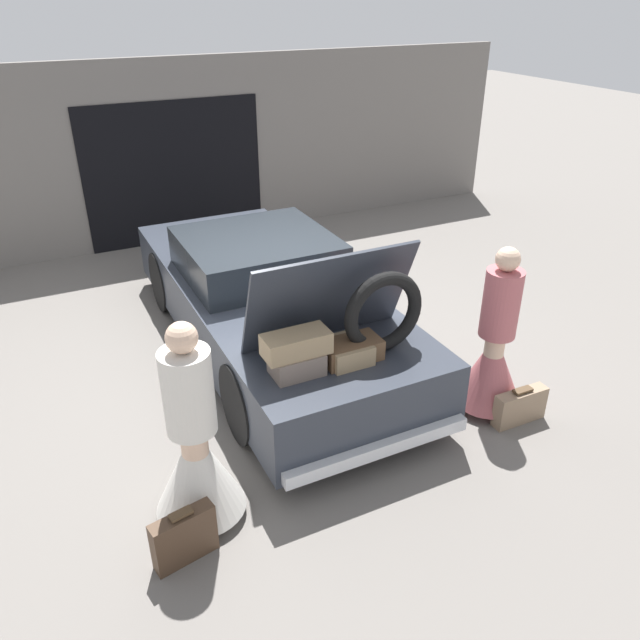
# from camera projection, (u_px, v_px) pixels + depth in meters

# --- Properties ---
(ground_plane) EXTENTS (40.00, 40.00, 0.00)m
(ground_plane) POSITION_uv_depth(u_px,v_px,m) (270.00, 345.00, 7.26)
(ground_plane) COLOR slate
(garage_wall_back) EXTENTS (12.00, 0.14, 2.80)m
(garage_wall_back) POSITION_uv_depth(u_px,v_px,m) (172.00, 154.00, 9.68)
(garage_wall_back) COLOR slate
(garage_wall_back) RESTS_ON ground_plane
(car) EXTENTS (1.87, 4.87, 1.76)m
(car) POSITION_uv_depth(u_px,v_px,m) (269.00, 301.00, 6.97)
(car) COLOR #2D333D
(car) RESTS_ON ground_plane
(person_left) EXTENTS (0.70, 0.70, 1.72)m
(person_left) POSITION_uv_depth(u_px,v_px,m) (196.00, 454.00, 4.67)
(person_left) COLOR beige
(person_left) RESTS_ON ground_plane
(person_right) EXTENTS (0.65, 0.65, 1.70)m
(person_right) POSITION_uv_depth(u_px,v_px,m) (493.00, 355.00, 5.93)
(person_right) COLOR beige
(person_right) RESTS_ON ground_plane
(suitcase_beside_left_person) EXTENTS (0.49, 0.22, 0.45)m
(suitcase_beside_left_person) POSITION_uv_depth(u_px,v_px,m) (184.00, 537.00, 4.47)
(suitcase_beside_left_person) COLOR #473323
(suitcase_beside_left_person) RESTS_ON ground_plane
(suitcase_beside_right_person) EXTENTS (0.55, 0.14, 0.37)m
(suitcase_beside_right_person) POSITION_uv_depth(u_px,v_px,m) (520.00, 406.00, 5.92)
(suitcase_beside_right_person) COLOR #8C7259
(suitcase_beside_right_person) RESTS_ON ground_plane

